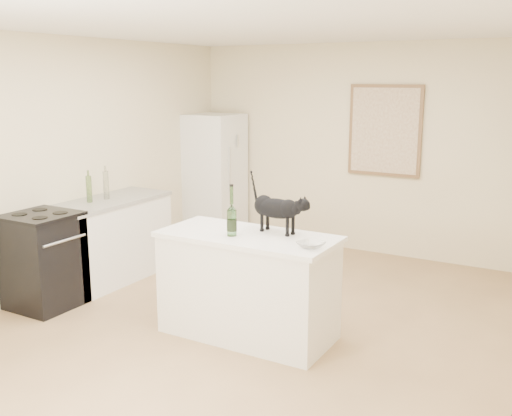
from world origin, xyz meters
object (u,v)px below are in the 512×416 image
at_px(wine_bottle, 232,213).
at_px(glass_bowl, 311,245).
at_px(fridge, 214,177).
at_px(black_cat, 277,211).
at_px(stove, 44,261).

height_order(wine_bottle, glass_bowl, wine_bottle).
height_order(fridge, wine_bottle, fridge).
distance_m(wine_bottle, glass_bowl, 0.74).
bearing_deg(glass_bowl, black_cat, 148.21).
relative_size(black_cat, glass_bowl, 2.64).
distance_m(black_cat, wine_bottle, 0.38).
bearing_deg(wine_bottle, black_cat, 44.91).
bearing_deg(black_cat, fridge, 141.91).
relative_size(fridge, glass_bowl, 8.42).
bearing_deg(wine_bottle, glass_bowl, -0.50).
xyz_separation_m(black_cat, glass_bowl, (0.45, -0.28, -0.16)).
relative_size(stove, fridge, 0.53).
xyz_separation_m(black_cat, wine_bottle, (-0.27, -0.27, 0.00)).
xyz_separation_m(stove, glass_bowl, (2.68, 0.29, 0.47)).
bearing_deg(wine_bottle, fridge, 126.42).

